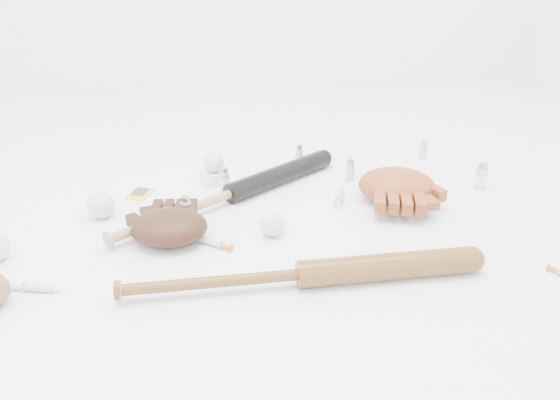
{
  "coord_description": "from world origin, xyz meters",
  "views": [
    {
      "loc": [
        -0.13,
        -1.3,
        0.73
      ],
      "look_at": [
        0.02,
        0.05,
        0.06
      ],
      "focal_mm": 35.0,
      "sensor_mm": 36.0,
      "label": 1
    }
  ],
  "objects": [
    {
      "name": "bat_dark",
      "position": [
        -0.11,
        0.17,
        0.03
      ],
      "size": [
        0.72,
        0.56,
        0.06
      ],
      "primitive_type": null,
      "rotation": [
        0.0,
        0.0,
        0.65
      ],
      "color": "black",
      "rests_on": "ground"
    },
    {
      "name": "bat_wood",
      "position": [
        0.04,
        -0.28,
        0.03
      ],
      "size": [
        0.87,
        0.1,
        0.06
      ],
      "primitive_type": null,
      "rotation": [
        0.0,
        0.0,
        0.04
      ],
      "color": "brown",
      "rests_on": "ground"
    },
    {
      "name": "glove_dark",
      "position": [
        -0.28,
        -0.04,
        0.04
      ],
      "size": [
        0.25,
        0.25,
        0.09
      ],
      "primitive_type": null,
      "rotation": [
        0.0,
        0.0,
        -0.07
      ],
      "color": "black",
      "rests_on": "ground"
    },
    {
      "name": "glove_tan",
      "position": [
        0.39,
        0.14,
        0.05
      ],
      "size": [
        0.33,
        0.33,
        0.1
      ],
      "primitive_type": null,
      "rotation": [
        0.0,
        0.0,
        2.91
      ],
      "color": "brown",
      "rests_on": "ground"
    },
    {
      "name": "trading_card",
      "position": [
        -0.39,
        0.26,
        0.0
      ],
      "size": [
        0.09,
        0.1,
        0.0
      ],
      "primitive_type": "cube",
      "rotation": [
        0.0,
        0.0,
        -0.32
      ],
      "color": "gold",
      "rests_on": "ground"
    },
    {
      "name": "pedestal",
      "position": [
        -0.16,
        0.32,
        0.02
      ],
      "size": [
        0.09,
        0.09,
        0.04
      ],
      "primitive_type": "cube",
      "rotation": [
        0.0,
        0.0,
        0.36
      ],
      "color": "white",
      "rests_on": "ground"
    },
    {
      "name": "baseball_on_pedestal",
      "position": [
        -0.16,
        0.32,
        0.07
      ],
      "size": [
        0.07,
        0.07,
        0.07
      ],
      "primitive_type": "sphere",
      "color": "silver",
      "rests_on": "pedestal"
    },
    {
      "name": "baseball_upper",
      "position": [
        -0.48,
        0.12,
        0.04
      ],
      "size": [
        0.08,
        0.08,
        0.08
      ],
      "primitive_type": "sphere",
      "color": "silver",
      "rests_on": "ground"
    },
    {
      "name": "baseball_mid",
      "position": [
        -0.01,
        -0.04,
        0.03
      ],
      "size": [
        0.07,
        0.07,
        0.07
      ],
      "primitive_type": "sphere",
      "color": "silver",
      "rests_on": "ground"
    },
    {
      "name": "syringe_0",
      "position": [
        -0.56,
        -0.23,
        0.01
      ],
      "size": [
        0.15,
        0.06,
        0.02
      ],
      "primitive_type": null,
      "rotation": [
        0.0,
        0.0,
        -0.21
      ],
      "color": "#ADBCC6",
      "rests_on": "ground"
    },
    {
      "name": "syringe_1",
      "position": [
        -0.17,
        -0.07,
        0.01
      ],
      "size": [
        0.14,
        0.12,
        0.02
      ],
      "primitive_type": null,
      "rotation": [
        0.0,
        0.0,
        2.49
      ],
      "color": "#ADBCC6",
      "rests_on": "ground"
    },
    {
      "name": "syringe_2",
      "position": [
        0.22,
        0.16,
        0.01
      ],
      "size": [
        0.08,
        0.17,
        0.02
      ],
      "primitive_type": null,
      "rotation": [
        0.0,
        0.0,
        1.23
      ],
      "color": "#ADBCC6",
      "rests_on": "ground"
    },
    {
      "name": "syringe_4",
      "position": [
        0.49,
        0.24,
        0.01
      ],
      "size": [
        0.13,
        0.08,
        0.02
      ],
      "primitive_type": null,
      "rotation": [
        0.0,
        0.0,
        3.59
      ],
      "color": "#ADBCC6",
      "rests_on": "ground"
    },
    {
      "name": "vial_0",
      "position": [
        0.28,
        0.29,
        0.04
      ],
      "size": [
        0.03,
        0.03,
        0.07
      ],
      "primitive_type": "cylinder",
      "color": "#AAB3BB",
      "rests_on": "ground"
    },
    {
      "name": "vial_1",
      "position": [
        0.58,
        0.45,
        0.03
      ],
      "size": [
        0.03,
        0.03,
        0.07
      ],
      "primitive_type": "cylinder",
      "color": "#AAB3BB",
      "rests_on": "ground"
    },
    {
      "name": "vial_2",
      "position": [
        -0.13,
        0.27,
        0.04
      ],
      "size": [
        0.03,
        0.03,
        0.07
      ],
      "primitive_type": "cylinder",
      "color": "#AAB3BB",
      "rests_on": "ground"
    },
    {
      "name": "vial_3",
      "position": [
        0.68,
        0.19,
        0.04
      ],
      "size": [
        0.04,
        0.04,
        0.08
      ],
      "primitive_type": "cylinder",
      "color": "#AAB3BB",
      "rests_on": "ground"
    },
    {
      "name": "vial_4",
      "position": [
        -0.24,
        0.07,
        0.04
      ],
      "size": [
        0.03,
        0.03,
        0.08
      ],
      "primitive_type": "cylinder",
      "color": "#AAB3BB",
      "rests_on": "ground"
    },
    {
      "name": "vial_5",
      "position": [
        0.14,
        0.45,
        0.04
      ],
      "size": [
        0.03,
        0.03,
        0.07
      ],
      "primitive_type": "cylinder",
      "color": "#AAB3BB",
      "rests_on": "ground"
    }
  ]
}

